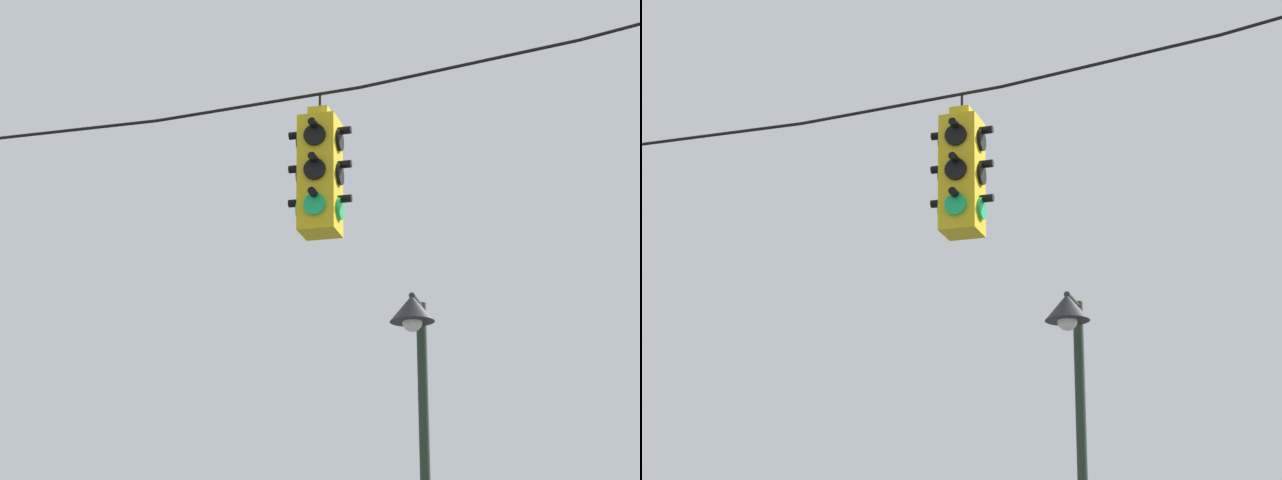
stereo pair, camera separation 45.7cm
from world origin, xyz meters
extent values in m
cylinder|color=black|center=(0.00, -0.26, 6.19)|extent=(1.98, 0.03, 0.03)
cylinder|color=black|center=(1.98, -0.26, 6.24)|extent=(1.98, 0.03, 0.14)
cylinder|color=black|center=(3.95, -0.26, 6.40)|extent=(1.98, 0.03, 0.25)
cube|color=yellow|center=(2.59, -0.26, 5.47)|extent=(0.34, 0.34, 1.09)
cube|color=yellow|center=(2.59, -0.26, 6.06)|extent=(0.19, 0.19, 0.10)
cylinder|color=black|center=(2.59, -0.26, 6.19)|extent=(0.02, 0.02, 0.15)
cylinder|color=black|center=(2.59, -0.45, 5.80)|extent=(0.20, 0.03, 0.20)
cylinder|color=black|center=(2.59, -0.49, 5.89)|extent=(0.07, 0.12, 0.07)
cylinder|color=black|center=(2.59, -0.45, 5.47)|extent=(0.20, 0.03, 0.20)
cylinder|color=black|center=(2.59, -0.49, 5.56)|extent=(0.07, 0.12, 0.07)
cylinder|color=#19C666|center=(2.59, -0.45, 5.14)|extent=(0.20, 0.03, 0.20)
cylinder|color=black|center=(2.59, -0.49, 5.23)|extent=(0.07, 0.12, 0.07)
cylinder|color=black|center=(2.59, -0.08, 5.80)|extent=(0.20, 0.03, 0.20)
cylinder|color=black|center=(2.59, -0.03, 5.89)|extent=(0.07, 0.12, 0.07)
cylinder|color=black|center=(2.59, -0.08, 5.47)|extent=(0.20, 0.03, 0.20)
cylinder|color=black|center=(2.59, -0.03, 5.56)|extent=(0.07, 0.12, 0.07)
cylinder|color=#19C666|center=(2.59, -0.08, 5.14)|extent=(0.20, 0.03, 0.20)
cylinder|color=black|center=(2.59, -0.03, 5.23)|extent=(0.07, 0.12, 0.07)
cylinder|color=black|center=(2.40, -0.26, 5.80)|extent=(0.03, 0.20, 0.20)
cylinder|color=black|center=(2.36, -0.26, 5.89)|extent=(0.12, 0.07, 0.07)
cylinder|color=black|center=(2.40, -0.26, 5.47)|extent=(0.03, 0.20, 0.20)
cylinder|color=black|center=(2.36, -0.26, 5.56)|extent=(0.12, 0.07, 0.07)
cylinder|color=#19C666|center=(2.40, -0.26, 5.14)|extent=(0.03, 0.20, 0.20)
cylinder|color=black|center=(2.36, -0.26, 5.23)|extent=(0.12, 0.07, 0.07)
cylinder|color=black|center=(2.77, -0.26, 5.80)|extent=(0.03, 0.20, 0.20)
cylinder|color=black|center=(2.82, -0.26, 5.89)|extent=(0.12, 0.07, 0.07)
cylinder|color=black|center=(2.77, -0.26, 5.47)|extent=(0.03, 0.20, 0.20)
cylinder|color=black|center=(2.82, -0.26, 5.56)|extent=(0.12, 0.07, 0.07)
cylinder|color=#19C666|center=(2.77, -0.26, 5.14)|extent=(0.03, 0.20, 0.20)
cylinder|color=black|center=(2.82, -0.26, 5.23)|extent=(0.12, 0.07, 0.07)
cylinder|color=#233323|center=(2.72, 3.56, 5.27)|extent=(0.07, 0.57, 0.07)
cone|color=#232328|center=(2.72, 3.28, 5.12)|extent=(0.52, 0.52, 0.31)
sphere|color=silver|center=(2.72, 3.28, 4.96)|extent=(0.23, 0.23, 0.23)
camera|label=1|loc=(5.33, -10.36, 1.55)|focal=70.00mm
camera|label=2|loc=(5.77, -10.23, 1.55)|focal=70.00mm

